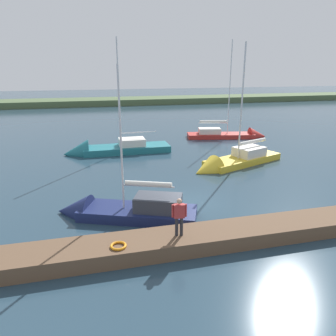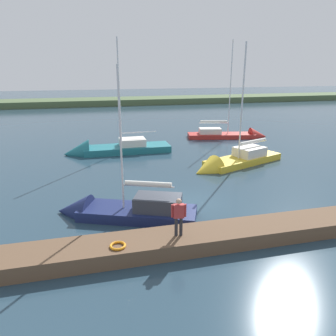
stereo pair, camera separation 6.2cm
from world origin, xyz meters
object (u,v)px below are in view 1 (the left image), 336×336
at_px(sailboat_far_left, 118,213).
at_px(sailboat_behind_pier, 232,163).
at_px(person_on_dock, 179,214).
at_px(life_ring_buoy, 118,246).
at_px(sailboat_near_dock, 233,136).
at_px(sailboat_inner_slip, 108,151).

distance_m(sailboat_far_left, sailboat_behind_pier, 11.91).
distance_m(sailboat_far_left, person_on_dock, 4.62).
relative_size(sailboat_far_left, person_on_dock, 5.04).
height_order(life_ring_buoy, sailboat_near_dock, sailboat_near_dock).
distance_m(life_ring_buoy, sailboat_behind_pier, 14.93).
relative_size(life_ring_buoy, sailboat_near_dock, 0.06).
height_order(sailboat_far_left, sailboat_inner_slip, sailboat_inner_slip).
distance_m(sailboat_inner_slip, person_on_dock, 17.28).
relative_size(sailboat_inner_slip, person_on_dock, 6.52).
distance_m(sailboat_behind_pier, sailboat_near_dock, 10.91).
bearing_deg(life_ring_buoy, sailboat_inner_slip, -92.36).
bearing_deg(life_ring_buoy, person_on_dock, -173.43).
xyz_separation_m(sailboat_behind_pier, person_on_dock, (7.43, 10.75, 1.46)).
bearing_deg(sailboat_far_left, life_ring_buoy, 107.08).
bearing_deg(sailboat_behind_pier, sailboat_far_left, 14.23).
xyz_separation_m(sailboat_far_left, sailboat_behind_pier, (-9.67, -6.96, -0.04)).
xyz_separation_m(sailboat_inner_slip, sailboat_behind_pier, (-9.31, 6.37, -0.01)).
xyz_separation_m(life_ring_buoy, sailboat_near_dock, (-14.72, -20.90, -0.51)).
bearing_deg(sailboat_inner_slip, sailboat_far_left, 88.70).
bearing_deg(sailboat_behind_pier, person_on_dock, 33.83).
distance_m(sailboat_inner_slip, sailboat_near_dock, 14.42).
relative_size(life_ring_buoy, sailboat_inner_slip, 0.06).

